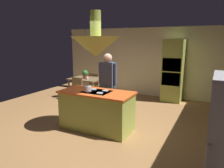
# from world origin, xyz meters

# --- Properties ---
(ground) EXTENTS (8.16, 8.16, 0.00)m
(ground) POSITION_xyz_m (0.00, 0.00, 0.00)
(ground) COLOR #9E7042
(wall_back) EXTENTS (6.80, 0.10, 2.55)m
(wall_back) POSITION_xyz_m (0.00, 3.45, 1.27)
(wall_back) COLOR beige
(wall_back) RESTS_ON ground
(kitchen_island) EXTENTS (1.72, 0.83, 0.94)m
(kitchen_island) POSITION_xyz_m (0.00, -0.20, 0.47)
(kitchen_island) COLOR #939E42
(kitchen_island) RESTS_ON ground
(oven_tower) EXTENTS (0.66, 0.62, 2.12)m
(oven_tower) POSITION_xyz_m (1.10, 3.04, 1.06)
(oven_tower) COLOR #939E42
(oven_tower) RESTS_ON ground
(dining_table) EXTENTS (1.11, 0.83, 0.76)m
(dining_table) POSITION_xyz_m (-1.70, 1.90, 0.66)
(dining_table) COLOR brown
(dining_table) RESTS_ON ground
(person_at_island) EXTENTS (0.53, 0.24, 1.76)m
(person_at_island) POSITION_xyz_m (-0.07, 0.49, 1.02)
(person_at_island) COLOR tan
(person_at_island) RESTS_ON ground
(range_hood) EXTENTS (1.10, 1.10, 1.00)m
(range_hood) POSITION_xyz_m (0.00, -0.20, 1.98)
(range_hood) COLOR #939E42
(pendant_light_over_table) EXTENTS (0.32, 0.32, 0.82)m
(pendant_light_over_table) POSITION_xyz_m (-1.70, 1.90, 1.86)
(pendant_light_over_table) COLOR beige
(chair_facing_island) EXTENTS (0.40, 0.40, 0.87)m
(chair_facing_island) POSITION_xyz_m (-1.70, 1.26, 0.50)
(chair_facing_island) COLOR brown
(chair_facing_island) RESTS_ON ground
(chair_by_back_wall) EXTENTS (0.40, 0.40, 0.87)m
(chair_by_back_wall) POSITION_xyz_m (-1.70, 2.54, 0.50)
(chair_by_back_wall) COLOR brown
(chair_by_back_wall) RESTS_ON ground
(potted_plant_on_table) EXTENTS (0.20, 0.20, 0.30)m
(potted_plant_on_table) POSITION_xyz_m (-1.69, 1.84, 0.93)
(potted_plant_on_table) COLOR #99382D
(potted_plant_on_table) RESTS_ON dining_table
(cup_on_table) EXTENTS (0.07, 0.07, 0.09)m
(cup_on_table) POSITION_xyz_m (-1.51, 1.69, 0.81)
(cup_on_table) COLOR white
(cup_on_table) RESTS_ON dining_table
(cooking_pot_on_cooktop) EXTENTS (0.18, 0.18, 0.12)m
(cooking_pot_on_cooktop) POSITION_xyz_m (-0.16, -0.33, 1.00)
(cooking_pot_on_cooktop) COLOR #B2B2B7
(cooking_pot_on_cooktop) RESTS_ON kitchen_island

